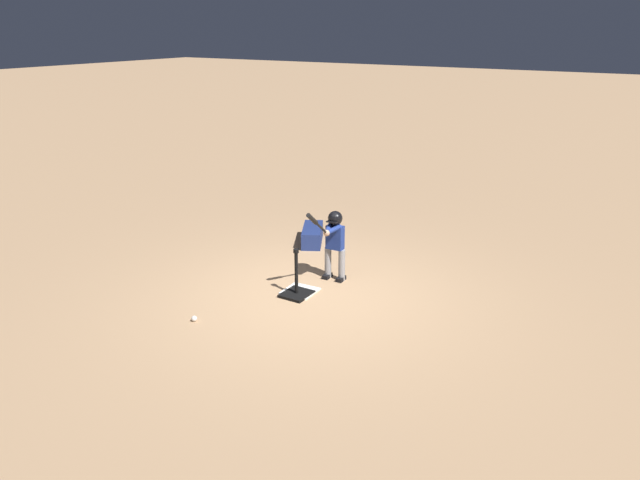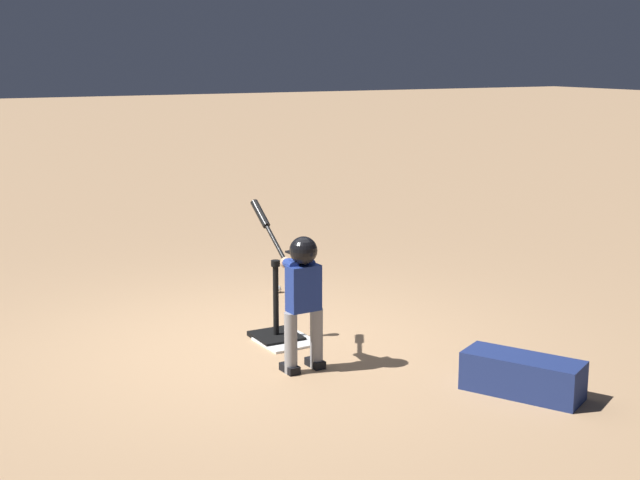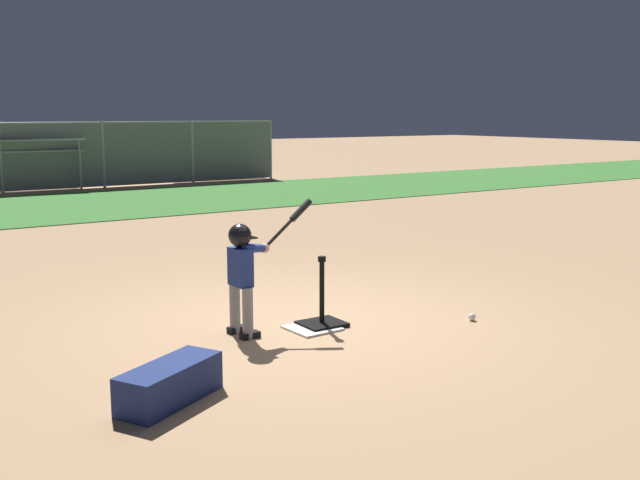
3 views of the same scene
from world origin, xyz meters
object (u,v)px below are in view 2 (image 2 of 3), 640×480
Objects in this scene: batter_child at (301,285)px; baseball at (278,289)px; batting_tee at (276,327)px; equipment_bag at (522,375)px.

batter_child is 2.34m from baseball.
baseball is at bearing -26.24° from batting_tee.
equipment_bag is (-3.31, -0.33, 0.10)m from baseball.
batter_child reaches higher than baseball.
batter_child is at bearing 14.81° from equipment_bag.
baseball is at bearing -21.12° from batter_child.
equipment_bag is (-1.97, -1.00, 0.04)m from batting_tee.
batting_tee is 0.56× the size of batter_child.
equipment_bag is at bearing -174.28° from baseball.
equipment_bag reaches higher than baseball.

